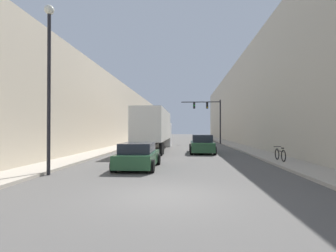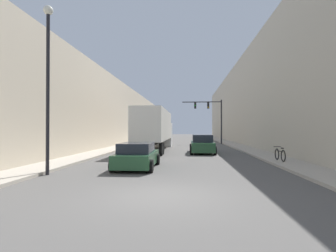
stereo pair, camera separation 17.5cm
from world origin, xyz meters
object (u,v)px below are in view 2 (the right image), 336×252
Objects in this scene: sedan_car at (137,156)px; parked_bicycle at (280,155)px; street_lamp at (48,68)px; traffic_signal_gantry at (212,114)px; semi_truck at (156,128)px; suv_car at (202,144)px.

parked_bicycle is (8.45, 2.65, -0.13)m from sedan_car.
street_lamp is at bearing -157.43° from parked_bicycle.
street_lamp is (-3.73, -2.41, 4.29)m from sedan_car.
sedan_car is 0.53× the size of street_lamp.
traffic_signal_gantry is 3.48× the size of parked_bicycle.
sedan_car is 0.66× the size of traffic_signal_gantry.
semi_truck is 12.42m from sedan_car.
parked_bicycle is at bearing -84.15° from traffic_signal_gantry.
traffic_signal_gantry is (6.25, 24.17, 3.70)m from sedan_car.
sedan_car is at bearing -104.50° from traffic_signal_gantry.
street_lamp reaches higher than parked_bicycle.
traffic_signal_gantry is at bearing 81.41° from suv_car.
traffic_signal_gantry is 28.40m from street_lamp.
parked_bicycle is (12.18, 5.06, -4.42)m from street_lamp.
semi_truck is 2.19× the size of traffic_signal_gantry.
street_lamp reaches higher than semi_truck.
traffic_signal_gantry is (6.74, 11.86, 2.14)m from semi_truck.
semi_truck is 15.32m from street_lamp.
traffic_signal_gantry reaches higher than semi_truck.
traffic_signal_gantry is at bearing 69.43° from street_lamp.
sedan_car is 0.87× the size of suv_car.
traffic_signal_gantry is 0.81× the size of street_lamp.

